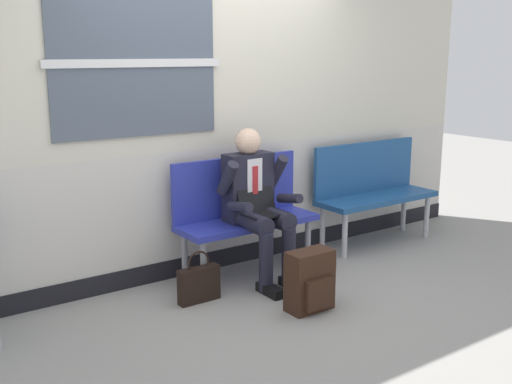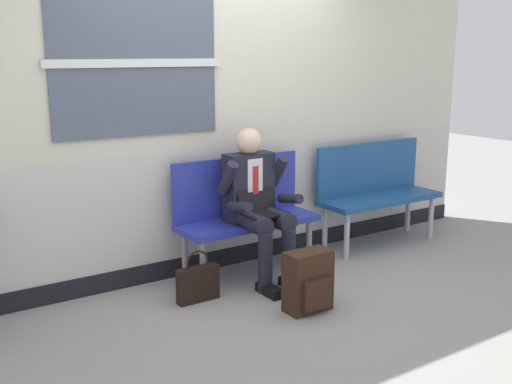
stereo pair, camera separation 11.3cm
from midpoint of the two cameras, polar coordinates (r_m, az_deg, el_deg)
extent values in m
plane|color=gray|center=(4.92, -1.09, -8.70)|extent=(18.00, 18.00, 0.00)
cube|color=beige|center=(5.07, -4.96, 14.27)|extent=(5.84, 0.12, 1.79)
cube|color=beige|center=(5.21, -4.68, -0.62)|extent=(5.84, 0.12, 0.88)
cube|color=black|center=(5.35, -4.57, -6.04)|extent=(5.84, 0.14, 0.16)
cube|color=#4C5666|center=(4.70, -11.78, 11.65)|extent=(1.31, 0.02, 1.08)
cube|color=silver|center=(4.69, -11.73, 11.65)|extent=(1.39, 0.03, 0.06)
cube|color=#28339E|center=(5.02, -1.38, -2.86)|extent=(1.19, 0.42, 0.05)
cube|color=#28339E|center=(5.10, -2.52, 0.53)|extent=(1.19, 0.04, 0.49)
cylinder|color=gray|center=(4.72, -5.58, -6.99)|extent=(0.05, 0.05, 0.42)
cylinder|color=gray|center=(4.97, -7.31, -6.01)|extent=(0.05, 0.05, 0.42)
cylinder|color=gray|center=(5.27, 4.21, -4.82)|extent=(0.05, 0.05, 0.42)
cylinder|color=gray|center=(5.49, 2.23, -4.05)|extent=(0.05, 0.05, 0.42)
cube|color=navy|center=(5.96, 10.69, -0.56)|extent=(1.27, 0.42, 0.05)
cube|color=navy|center=(6.03, 9.57, 2.27)|extent=(1.27, 0.04, 0.49)
cylinder|color=#B7B7BC|center=(5.54, 7.67, -4.01)|extent=(0.05, 0.05, 0.42)
cylinder|color=#B7B7BC|center=(5.76, 5.64, -3.31)|extent=(0.05, 0.05, 0.42)
cylinder|color=#B7B7BC|center=(6.33, 15.09, -2.22)|extent=(0.05, 0.05, 0.42)
cylinder|color=#B7B7BC|center=(6.51, 13.08, -1.67)|extent=(0.05, 0.05, 0.42)
cylinder|color=#1E1E2D|center=(4.78, -1.08, -2.82)|extent=(0.15, 0.40, 0.15)
cylinder|color=#1E1E2D|center=(4.71, 0.24, -6.62)|extent=(0.11, 0.11, 0.47)
cube|color=black|center=(4.74, 0.66, -9.11)|extent=(0.10, 0.26, 0.07)
cylinder|color=#1E1E2D|center=(4.90, 1.05, -2.42)|extent=(0.15, 0.40, 0.15)
cylinder|color=#1E1E2D|center=(4.84, 2.38, -6.12)|extent=(0.11, 0.11, 0.47)
cube|color=black|center=(4.86, 2.79, -8.54)|extent=(0.10, 0.26, 0.07)
cube|color=#1E1E2D|center=(4.95, -1.40, 0.48)|extent=(0.40, 0.18, 0.55)
cube|color=silver|center=(4.86, -0.78, 0.86)|extent=(0.14, 0.01, 0.39)
cube|color=#B22328|center=(4.86, -0.73, 0.50)|extent=(0.05, 0.01, 0.33)
sphere|color=beige|center=(4.88, -1.42, 4.72)|extent=(0.21, 0.21, 0.21)
cylinder|color=#1E1E2D|center=(4.74, -3.35, 1.27)|extent=(0.09, 0.25, 0.30)
cylinder|color=#1E1E2D|center=(4.65, -2.21, -1.40)|extent=(0.08, 0.27, 0.12)
cylinder|color=#1E1E2D|center=(5.01, 1.32, 1.91)|extent=(0.09, 0.25, 0.30)
cylinder|color=#1E1E2D|center=(4.92, 2.49, -0.60)|extent=(0.08, 0.27, 0.12)
cube|color=black|center=(4.80, 0.21, -2.06)|extent=(0.33, 0.22, 0.02)
cube|color=black|center=(4.88, -0.68, -0.49)|extent=(0.33, 0.08, 0.21)
cube|color=#331E14|center=(4.43, 4.27, -8.20)|extent=(0.34, 0.18, 0.44)
cube|color=#331E14|center=(4.37, 5.17, -9.42)|extent=(0.24, 0.04, 0.22)
cube|color=black|center=(4.60, -6.03, -8.56)|extent=(0.32, 0.08, 0.27)
torus|color=black|center=(4.54, -6.08, -6.53)|extent=(0.18, 0.02, 0.18)
camera|label=1|loc=(0.06, -90.68, -0.16)|focal=43.03mm
camera|label=2|loc=(0.06, 89.32, 0.16)|focal=43.03mm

